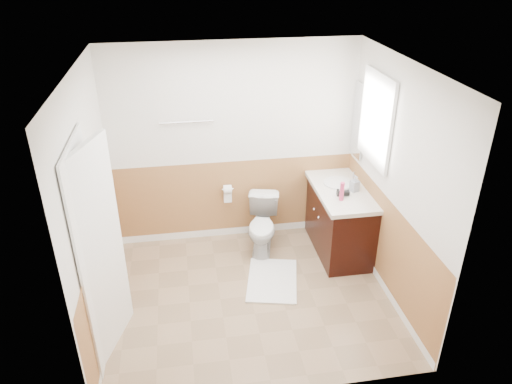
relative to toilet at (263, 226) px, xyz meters
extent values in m
plane|color=#8C7051|center=(-0.28, -0.88, -0.34)|extent=(3.00, 3.00, 0.00)
plane|color=white|center=(-0.28, -0.88, 2.16)|extent=(3.00, 3.00, 0.00)
plane|color=silver|center=(-0.28, 0.42, 0.91)|extent=(3.00, 0.00, 3.00)
plane|color=silver|center=(-0.28, -2.18, 0.91)|extent=(3.00, 0.00, 3.00)
plane|color=silver|center=(-1.78, -0.88, 0.91)|extent=(0.00, 3.00, 3.00)
plane|color=silver|center=(1.22, -0.88, 0.91)|extent=(0.00, 3.00, 3.00)
plane|color=#A47041|center=(-0.28, 0.41, 0.16)|extent=(3.00, 0.00, 3.00)
plane|color=#A47041|center=(-0.28, -2.17, 0.16)|extent=(3.00, 0.00, 3.00)
plane|color=#A47041|center=(-1.77, -0.88, 0.16)|extent=(0.00, 2.60, 2.60)
plane|color=#A47041|center=(1.20, -0.88, 0.16)|extent=(0.00, 2.60, 2.60)
imported|color=silver|center=(0.00, 0.00, 0.00)|extent=(0.52, 0.73, 0.68)
cube|color=white|center=(0.00, -0.66, -0.33)|extent=(0.72, 0.90, 0.02)
cube|color=black|center=(0.93, -0.16, 0.06)|extent=(0.55, 1.10, 0.80)
sphere|color=white|center=(0.63, -0.26, 0.21)|extent=(0.03, 0.03, 0.03)
sphere|color=silver|center=(0.63, -0.06, 0.21)|extent=(0.03, 0.03, 0.03)
cube|color=beige|center=(0.92, -0.16, 0.49)|extent=(0.60, 1.15, 0.05)
cylinder|color=silver|center=(0.93, -0.01, 0.52)|extent=(0.36, 0.36, 0.02)
cylinder|color=#BBBAC1|center=(1.11, -0.01, 0.58)|extent=(0.02, 0.02, 0.14)
cylinder|color=#C3325E|center=(0.83, -0.41, 0.62)|extent=(0.05, 0.05, 0.22)
imported|color=#8F95A1|center=(1.05, -0.22, 0.61)|extent=(0.11, 0.11, 0.20)
cylinder|color=black|center=(0.88, -0.32, 0.55)|extent=(0.14, 0.07, 0.07)
cylinder|color=black|center=(0.85, -0.22, 0.52)|extent=(0.03, 0.03, 0.07)
cube|color=silver|center=(1.19, 0.22, 1.21)|extent=(0.02, 0.35, 0.90)
cube|color=white|center=(1.19, -0.29, 1.41)|extent=(0.04, 0.80, 1.00)
cube|color=white|center=(1.20, -0.29, 1.41)|extent=(0.01, 0.70, 0.90)
cube|color=white|center=(-1.68, -1.33, 0.68)|extent=(0.29, 0.78, 2.04)
cube|color=white|center=(-1.76, -1.33, 0.69)|extent=(0.02, 0.92, 2.10)
sphere|color=silver|center=(-1.62, -1.00, 0.61)|extent=(0.06, 0.06, 0.06)
cylinder|color=silver|center=(-0.83, 0.37, 1.26)|extent=(0.62, 0.02, 0.02)
cylinder|color=silver|center=(-0.38, 0.35, 0.36)|extent=(0.14, 0.02, 0.02)
cylinder|color=white|center=(-0.38, 0.35, 0.36)|extent=(0.10, 0.11, 0.11)
cube|color=white|center=(-0.38, 0.35, 0.25)|extent=(0.10, 0.01, 0.16)
camera|label=1|loc=(-0.90, -4.98, 3.13)|focal=33.83mm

